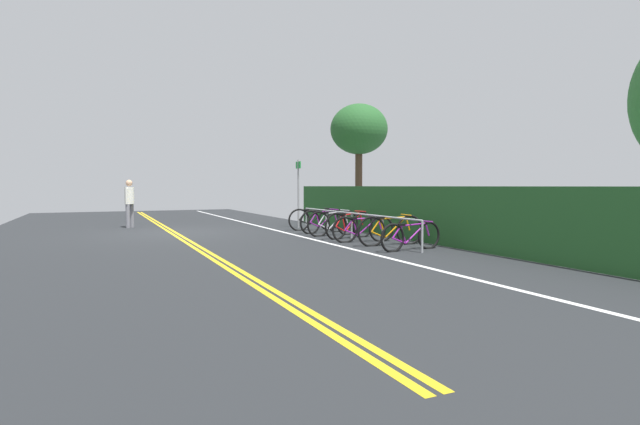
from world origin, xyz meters
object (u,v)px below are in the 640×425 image
object	(u,v)px
sign_post_near	(298,187)
bicycle_5	(391,230)
bicycle_1	(324,221)
bicycle_4	(363,229)
bike_rack	(352,218)
bicycle_6	(411,236)
bicycle_2	(333,223)
bicycle_0	(314,219)
pedestrian	(129,200)
bicycle_3	(350,225)
tree_near_left	(359,130)

from	to	relation	value
sign_post_near	bicycle_5	bearing A→B (deg)	1.62
bicycle_1	bicycle_4	xyz separation A→B (m)	(2.64, -0.10, -0.02)
bike_rack	bicycle_6	xyz separation A→B (m)	(2.78, 0.02, -0.24)
bicycle_5	bicycle_4	bearing A→B (deg)	-164.52
bicycle_2	sign_post_near	world-z (taller)	sign_post_near
bicycle_1	bicycle_4	distance (m)	2.64
bicycle_0	pedestrian	size ratio (longest dim) A/B	1.06
bicycle_2	bike_rack	bearing A→B (deg)	8.90
bicycle_2	bicycle_6	world-z (taller)	bicycle_2
bicycle_3	bicycle_5	size ratio (longest dim) A/B	0.93
pedestrian	tree_near_left	xyz separation A→B (m)	(0.48, 8.95, 2.81)
bicycle_4	sign_post_near	xyz separation A→B (m)	(-4.69, 0.10, 1.08)
pedestrian	sign_post_near	world-z (taller)	sign_post_near
tree_near_left	bicycle_2	bearing A→B (deg)	-36.37
bicycle_1	bicycle_2	distance (m)	0.87
pedestrian	sign_post_near	bearing A→B (deg)	64.66
pedestrian	sign_post_near	distance (m)	5.95
bicycle_4	bike_rack	bearing A→B (deg)	170.97
bicycle_2	bicycle_6	bearing A→B (deg)	2.46
bicycle_1	sign_post_near	bearing A→B (deg)	-179.89
bike_rack	sign_post_near	size ratio (longest dim) A/B	2.73
bicycle_2	sign_post_near	bearing A→B (deg)	178.20
bicycle_0	tree_near_left	size ratio (longest dim) A/B	0.37
bike_rack	sign_post_near	distance (m)	3.90
bicycle_1	bicycle_6	size ratio (longest dim) A/B	0.99
bicycle_4	pedestrian	world-z (taller)	pedestrian
bicycle_0	pedestrian	bearing A→B (deg)	-123.07
tree_near_left	bicycle_0	bearing A→B (deg)	-47.97
bicycle_0	sign_post_near	size ratio (longest dim) A/B	0.75
bicycle_2	tree_near_left	distance (m)	7.07
bicycle_3	bicycle_4	xyz separation A→B (m)	(0.92, -0.09, -0.03)
bicycle_0	bicycle_2	bearing A→B (deg)	-6.92
sign_post_near	bicycle_3	bearing A→B (deg)	-0.03
bicycle_1	bicycle_5	size ratio (longest dim) A/B	0.95
bicycle_2	bicycle_4	distance (m)	1.77
bicycle_4	bicycle_5	bearing A→B (deg)	15.48
bike_rack	sign_post_near	xyz separation A→B (m)	(-3.80, -0.05, 0.86)
bicycle_0	bicycle_3	xyz separation A→B (m)	(2.73, -0.14, 0.01)
bike_rack	tree_near_left	size ratio (longest dim) A/B	1.33
bicycle_0	bicycle_1	bearing A→B (deg)	-7.43
bicycle_4	bicycle_1	bearing A→B (deg)	177.84
bike_rack	pedestrian	distance (m)	8.35
bicycle_0	tree_near_left	distance (m)	5.76
pedestrian	sign_post_near	size ratio (longest dim) A/B	0.71
bicycle_3	sign_post_near	distance (m)	3.92
bicycle_5	tree_near_left	xyz separation A→B (m)	(-7.67, 3.42, 3.41)
bike_rack	bicycle_1	distance (m)	1.76
sign_post_near	bicycle_6	bearing A→B (deg)	0.57
bicycle_3	pedestrian	world-z (taller)	pedestrian
bicycle_0	sign_post_near	world-z (taller)	sign_post_near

